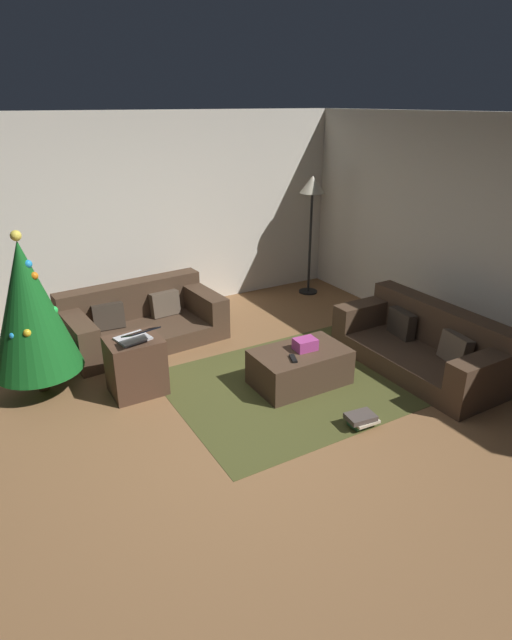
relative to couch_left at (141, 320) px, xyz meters
The scene contains 14 objects.
ground_plane 2.28m from the couch_left, 85.25° to the right, with size 6.40×6.40×0.00m, color brown.
rear_partition 1.39m from the couch_left, 78.04° to the left, with size 6.40×0.12×2.60m, color silver.
corner_partition 4.15m from the couch_left, 34.12° to the right, with size 0.12×6.40×2.60m, color silver.
couch_left is the anchor object (origin of this frame).
couch_right 3.31m from the couch_left, 42.77° to the right, with size 0.88×1.88×0.67m.
ottoman 2.15m from the couch_left, 60.51° to the right, with size 0.96×0.59×0.37m, color #473323.
gift_box 2.18m from the couch_left, 59.24° to the right, with size 0.22×0.17×0.12m, color #B23F8C.
tv_remote 2.19m from the couch_left, 66.02° to the right, with size 0.05×0.16×0.02m, color black.
christmas_tree 1.57m from the couch_left, 151.68° to the right, with size 0.85×0.85×1.64m.
side_table 1.27m from the couch_left, 110.36° to the right, with size 0.52×0.44×0.58m, color #4C3323.
laptop 1.39m from the couch_left, 108.91° to the right, with size 0.37×0.47×0.19m.
book_stack 3.00m from the couch_left, 68.45° to the right, with size 0.29×0.22×0.13m.
corner_lamp 3.03m from the couch_left, ahead, with size 0.36×0.36×1.74m.
area_rug 2.16m from the couch_left, 60.51° to the right, with size 2.60×2.00×0.01m, color #464821.
Camera 1 is at (-1.87, -3.44, 2.70)m, focal length 29.02 mm.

